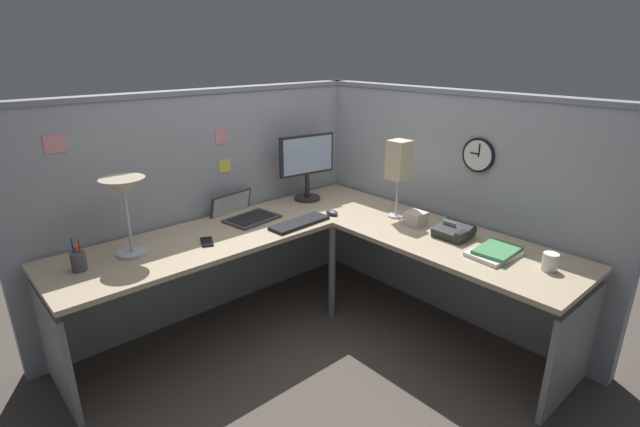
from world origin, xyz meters
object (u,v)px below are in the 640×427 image
(desk_lamp_dome, at_px, (124,193))
(tissue_box, at_px, (416,219))
(keyboard, at_px, (300,223))
(desk_lamp_paper, at_px, (399,162))
(monitor, at_px, (307,162))
(computer_mouse, at_px, (332,212))
(coffee_mug, at_px, (550,262))
(cell_phone, at_px, (207,242))
(office_phone, at_px, (454,232))
(book_stack, at_px, (495,252))
(pen_cup, at_px, (79,261))
(wall_clock, at_px, (479,155))
(laptop, at_px, (243,213))

(desk_lamp_dome, distance_m, tissue_box, 1.78)
(keyboard, distance_m, desk_lamp_paper, 0.77)
(monitor, height_order, tissue_box, monitor)
(keyboard, distance_m, computer_mouse, 0.29)
(monitor, bearing_deg, desk_lamp_dome, -175.48)
(keyboard, bearing_deg, desk_lamp_dome, 161.72)
(coffee_mug, relative_size, tissue_box, 0.80)
(computer_mouse, xyz_separation_m, tissue_box, (0.27, -0.51, 0.03))
(desk_lamp_dome, height_order, cell_phone, desk_lamp_dome)
(office_phone, xyz_separation_m, book_stack, (-0.06, -0.30, -0.02))
(monitor, relative_size, keyboard, 1.16)
(desk_lamp_dome, relative_size, pen_cup, 2.47)
(monitor, distance_m, book_stack, 1.52)
(computer_mouse, distance_m, wall_clock, 1.04)
(pen_cup, bearing_deg, tissue_box, -22.47)
(tissue_box, bearing_deg, computer_mouse, 118.00)
(pen_cup, relative_size, desk_lamp_paper, 0.34)
(laptop, bearing_deg, office_phone, -57.32)
(pen_cup, xyz_separation_m, office_phone, (1.85, -1.06, -0.02))
(monitor, height_order, book_stack, monitor)
(keyboard, xyz_separation_m, desk_lamp_dome, (-1.00, 0.27, 0.35))
(cell_phone, height_order, desk_lamp_paper, desk_lamp_paper)
(desk_lamp_paper, bearing_deg, pen_cup, 163.09)
(office_phone, bearing_deg, computer_mouse, 108.82)
(tissue_box, bearing_deg, laptop, 130.34)
(pen_cup, height_order, coffee_mug, pen_cup)
(computer_mouse, distance_m, coffee_mug, 1.41)
(book_stack, xyz_separation_m, wall_clock, (0.35, 0.37, 0.44))
(desk_lamp_paper, distance_m, wall_clock, 0.50)
(laptop, xyz_separation_m, cell_phone, (-0.41, -0.24, -0.02))
(office_phone, bearing_deg, desk_lamp_paper, 86.11)
(pen_cup, height_order, tissue_box, pen_cup)
(desk_lamp_dome, distance_m, book_stack, 2.08)
(book_stack, bearing_deg, tissue_box, 84.83)
(cell_phone, distance_m, desk_lamp_paper, 1.34)
(keyboard, xyz_separation_m, coffee_mug, (0.55, -1.39, 0.04))
(keyboard, xyz_separation_m, computer_mouse, (0.29, -0.00, 0.01))
(book_stack, distance_m, tissue_box, 0.60)
(monitor, distance_m, computer_mouse, 0.48)
(pen_cup, bearing_deg, monitor, 4.41)
(computer_mouse, bearing_deg, office_phone, -71.18)
(coffee_mug, bearing_deg, wall_clock, 64.29)
(keyboard, distance_m, desk_lamp_dome, 1.10)
(computer_mouse, height_order, wall_clock, wall_clock)
(wall_clock, bearing_deg, monitor, 112.85)
(desk_lamp_dome, relative_size, cell_phone, 3.09)
(wall_clock, bearing_deg, desk_lamp_paper, 122.29)
(laptop, distance_m, coffee_mug, 1.92)
(coffee_mug, height_order, tissue_box, coffee_mug)
(pen_cup, bearing_deg, office_phone, -29.72)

